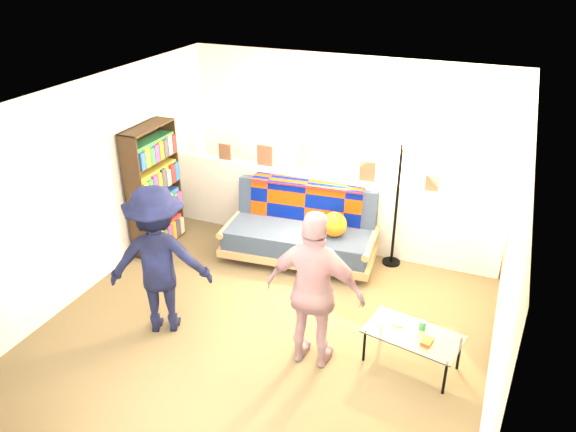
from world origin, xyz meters
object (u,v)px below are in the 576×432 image
at_px(coffee_table, 414,336).
at_px(futon_sofa, 302,231).
at_px(bookshelf, 154,192).
at_px(person_right, 315,291).
at_px(floor_lamp, 401,177).
at_px(person_left, 159,260).

bearing_deg(coffee_table, futon_sofa, 138.52).
height_order(bookshelf, person_right, bookshelf).
distance_m(bookshelf, person_right, 3.05).
relative_size(futon_sofa, bookshelf, 1.20).
bearing_deg(bookshelf, floor_lamp, 13.91).
relative_size(coffee_table, person_right, 0.60).
distance_m(futon_sofa, floor_lamp, 1.42).
relative_size(bookshelf, person_left, 1.03).
height_order(bookshelf, person_left, bookshelf).
bearing_deg(bookshelf, person_left, -53.92).
relative_size(coffee_table, floor_lamp, 0.59).
bearing_deg(person_left, floor_lamp, -156.36).
xyz_separation_m(futon_sofa, floor_lamp, (1.13, 0.32, 0.79)).
distance_m(coffee_table, floor_lamp, 2.10).
distance_m(futon_sofa, person_left, 2.12).
distance_m(coffee_table, person_left, 2.62).
xyz_separation_m(person_left, person_right, (1.65, 0.08, 0.00)).
bearing_deg(person_left, coffee_table, 163.52).
relative_size(bookshelf, coffee_table, 1.70).
xyz_separation_m(bookshelf, person_left, (1.07, -1.47, 0.03)).
bearing_deg(bookshelf, person_right, -27.01).
bearing_deg(person_right, coffee_table, -162.68).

